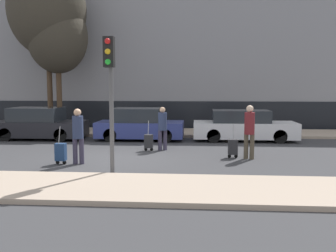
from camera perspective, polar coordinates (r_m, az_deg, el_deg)
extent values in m
plane|color=#38383A|center=(12.86, -8.47, -5.00)|extent=(80.00, 80.00, 0.00)
cube|color=tan|center=(9.32, -13.65, -8.98)|extent=(28.00, 2.50, 0.12)
cube|color=tan|center=(19.65, -3.95, -0.94)|extent=(28.00, 3.00, 0.12)
cube|color=gray|center=(23.45, -2.63, 11.11)|extent=(28.00, 3.37, 9.03)
cube|color=black|center=(21.73, -3.13, 1.69)|extent=(27.44, 0.06, 1.60)
cube|color=black|center=(18.45, -18.84, -0.36)|extent=(4.10, 1.87, 0.70)
cube|color=#23282D|center=(18.46, -19.38, 1.70)|extent=(2.25, 1.65, 0.63)
cylinder|color=black|center=(17.22, -16.03, -1.35)|extent=(0.60, 0.18, 0.60)
cylinder|color=black|center=(18.81, -14.24, -0.69)|extent=(0.60, 0.18, 0.60)
cylinder|color=black|center=(18.26, -23.53, -1.21)|extent=(0.60, 0.18, 0.60)
cylinder|color=black|center=(19.76, -21.24, -0.60)|extent=(0.60, 0.18, 0.60)
cube|color=navy|center=(17.24, -4.23, -0.48)|extent=(3.95, 1.81, 0.70)
cube|color=#23282D|center=(17.21, -4.77, 1.71)|extent=(2.17, 1.59, 0.62)
cylinder|color=black|center=(16.32, -0.40, -1.51)|extent=(0.60, 0.18, 0.60)
cylinder|color=black|center=(17.93, 0.03, -0.83)|extent=(0.60, 0.18, 0.60)
cylinder|color=black|center=(16.71, -8.81, -1.41)|extent=(0.60, 0.18, 0.60)
cylinder|color=black|center=(18.28, -7.65, -0.75)|extent=(0.60, 0.18, 0.60)
cube|color=silver|center=(17.30, 11.57, -0.56)|extent=(4.59, 1.73, 0.70)
cube|color=#23282D|center=(17.22, 11.00, 1.49)|extent=(2.53, 1.53, 0.54)
cylinder|color=black|center=(16.80, 16.70, -1.55)|extent=(0.60, 0.18, 0.60)
cylinder|color=black|center=(18.31, 15.67, -0.91)|extent=(0.60, 0.18, 0.60)
cylinder|color=black|center=(16.43, 6.96, -1.51)|extent=(0.60, 0.18, 0.60)
cylinder|color=black|center=(17.97, 6.74, -0.86)|extent=(0.60, 0.18, 0.60)
cylinder|color=#383347|center=(12.20, -13.96, -3.76)|extent=(0.15, 0.15, 0.82)
cylinder|color=#383347|center=(12.17, -13.03, -3.77)|extent=(0.15, 0.15, 0.82)
cylinder|color=#283351|center=(12.08, -13.58, -0.19)|extent=(0.34, 0.34, 0.71)
sphere|color=tan|center=(12.04, -13.64, 2.03)|extent=(0.23, 0.23, 0.23)
cube|color=navy|center=(12.28, -16.04, -3.83)|extent=(0.32, 0.24, 0.55)
cylinder|color=black|center=(12.38, -16.48, -5.33)|extent=(0.12, 0.03, 0.12)
cylinder|color=black|center=(12.30, -15.50, -5.37)|extent=(0.12, 0.03, 0.12)
cylinder|color=gray|center=(12.13, -16.23, -1.33)|extent=(0.02, 0.19, 0.53)
cylinder|color=#383347|center=(14.37, -1.22, -2.20)|extent=(0.15, 0.15, 0.78)
cylinder|color=#383347|center=(14.43, -0.45, -2.16)|extent=(0.15, 0.15, 0.78)
cylinder|color=#283351|center=(14.31, -0.84, 0.69)|extent=(0.34, 0.34, 0.67)
sphere|color=tan|center=(14.28, -0.84, 2.48)|extent=(0.22, 0.22, 0.22)
cube|color=#262628|center=(14.26, -2.96, -2.33)|extent=(0.32, 0.24, 0.50)
cylinder|color=black|center=(14.33, -3.40, -3.56)|extent=(0.12, 0.03, 0.12)
cylinder|color=black|center=(14.30, -2.51, -3.57)|extent=(0.12, 0.03, 0.12)
cylinder|color=gray|center=(14.12, -3.01, -0.26)|extent=(0.02, 0.19, 0.53)
cylinder|color=#4C4233|center=(12.96, 11.80, -3.07)|extent=(0.15, 0.15, 0.85)
cylinder|color=#4C4233|center=(12.93, 12.68, -3.11)|extent=(0.15, 0.15, 0.85)
cylinder|color=maroon|center=(12.84, 12.32, 0.40)|extent=(0.34, 0.34, 0.74)
sphere|color=beige|center=(12.80, 12.37, 2.58)|extent=(0.24, 0.24, 0.24)
cube|color=#262628|center=(13.05, 9.85, -3.16)|extent=(0.32, 0.24, 0.52)
cylinder|color=black|center=(13.09, 9.33, -4.55)|extent=(0.12, 0.03, 0.12)
cylinder|color=black|center=(13.11, 10.31, -4.55)|extent=(0.12, 0.03, 0.12)
cylinder|color=gray|center=(12.90, 9.92, -0.87)|extent=(0.02, 0.19, 0.53)
cylinder|color=#515154|center=(10.33, -8.61, 2.81)|extent=(0.12, 0.12, 3.75)
cube|color=black|center=(10.18, -8.98, 11.08)|extent=(0.28, 0.24, 0.80)
sphere|color=red|center=(10.06, -9.21, 12.66)|extent=(0.15, 0.15, 0.15)
sphere|color=gold|center=(10.03, -9.18, 11.15)|extent=(0.15, 0.15, 0.15)
sphere|color=green|center=(10.01, -9.15, 9.63)|extent=(0.15, 0.15, 0.15)
cylinder|color=#4C3826|center=(20.75, -16.23, 4.20)|extent=(0.28, 0.28, 3.49)
ellipsoid|color=#383328|center=(20.90, -16.49, 12.94)|extent=(3.14, 3.14, 3.83)
cylinder|color=#4C3826|center=(21.01, -17.57, 5.54)|extent=(0.28, 0.28, 4.49)
ellipsoid|color=#383328|center=(21.39, -17.93, 16.57)|extent=(4.04, 4.04, 4.93)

